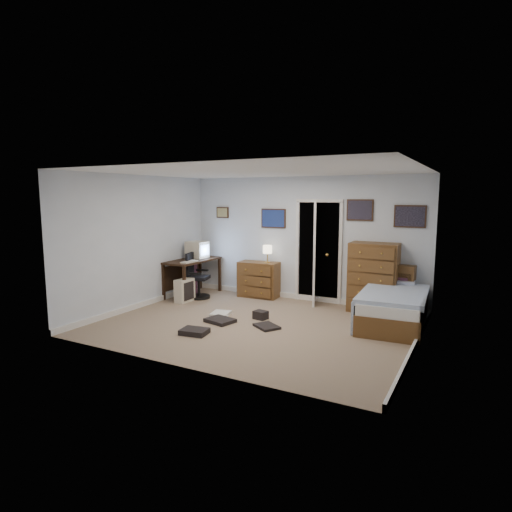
{
  "coord_description": "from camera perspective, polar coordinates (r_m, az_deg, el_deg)",
  "views": [
    {
      "loc": [
        3.22,
        -6.04,
        2.11
      ],
      "look_at": [
        -0.17,
        0.3,
        1.1
      ],
      "focal_mm": 30.0,
      "sensor_mm": 36.0,
      "label": 1
    }
  ],
  "objects": [
    {
      "name": "floor",
      "position": [
        7.17,
        0.03,
        -9.21
      ],
      "size": [
        5.0,
        4.0,
        0.02
      ],
      "primitive_type": "cube",
      "color": "#866F5C",
      "rests_on": "ground"
    },
    {
      "name": "media_stack",
      "position": [
        9.4,
        -8.58,
        -2.35
      ],
      "size": [
        0.18,
        0.18,
        0.87
      ],
      "primitive_type": "cube",
      "rotation": [
        0.0,
        0.0,
        0.01
      ],
      "color": "maroon",
      "rests_on": "floor"
    },
    {
      "name": "doorway",
      "position": [
        8.87,
        8.96,
        0.72
      ],
      "size": [
        0.96,
        1.12,
        2.05
      ],
      "color": "black",
      "rests_on": "floor"
    },
    {
      "name": "wall_posters",
      "position": [
        8.46,
        9.83,
        5.42
      ],
      "size": [
        4.38,
        0.04,
        0.6
      ],
      "color": "#331E11",
      "rests_on": "floor"
    },
    {
      "name": "bed",
      "position": [
        7.48,
        17.84,
        -6.45
      ],
      "size": [
        1.13,
        1.96,
        0.62
      ],
      "rotation": [
        0.0,
        0.0,
        0.06
      ],
      "color": "brown",
      "rests_on": "floor"
    },
    {
      "name": "low_dresser",
      "position": [
        9.0,
        0.38,
        -3.14
      ],
      "size": [
        0.86,
        0.47,
        0.74
      ],
      "primitive_type": "cube",
      "rotation": [
        0.0,
        0.0,
        0.07
      ],
      "color": "brown",
      "rests_on": "floor"
    },
    {
      "name": "tall_dresser",
      "position": [
        8.12,
        15.4,
        -2.76
      ],
      "size": [
        0.88,
        0.54,
        1.27
      ],
      "primitive_type": "cube",
      "rotation": [
        0.0,
        0.0,
        0.03
      ],
      "color": "brown",
      "rests_on": "floor"
    },
    {
      "name": "office_chair",
      "position": [
        8.98,
        -7.95,
        -3.27
      ],
      "size": [
        0.56,
        0.56,
        0.95
      ],
      "rotation": [
        0.0,
        0.0,
        0.26
      ],
      "color": "black",
      "rests_on": "floor"
    },
    {
      "name": "pc_tower",
      "position": [
        8.72,
        -9.49,
        -4.54
      ],
      "size": [
        0.22,
        0.44,
        0.46
      ],
      "rotation": [
        0.0,
        0.0,
        -0.01
      ],
      "color": "beige",
      "rests_on": "floor"
    },
    {
      "name": "floor_clutter",
      "position": [
        7.19,
        -3.94,
        -8.78
      ],
      "size": [
        1.5,
        1.5,
        0.14
      ],
      "rotation": [
        0.0,
        0.0,
        -0.35
      ],
      "color": "black",
      "rests_on": "floor"
    },
    {
      "name": "keyboard",
      "position": [
        8.79,
        -8.89,
        -0.76
      ],
      "size": [
        0.16,
        0.42,
        0.02
      ],
      "primitive_type": "cube",
      "rotation": [
        0.0,
        0.0,
        -0.01
      ],
      "color": "beige",
      "rests_on": "computer_desk"
    },
    {
      "name": "headboard_bookcase",
      "position": [
        8.21,
        16.99,
        -3.9
      ],
      "size": [
        0.99,
        0.3,
        0.88
      ],
      "rotation": [
        0.0,
        0.0,
        -0.05
      ],
      "color": "brown",
      "rests_on": "floor"
    },
    {
      "name": "computer_desk",
      "position": [
        9.26,
        -8.91,
        -1.51
      ],
      "size": [
        0.64,
        1.35,
        0.77
      ],
      "rotation": [
        0.0,
        0.0,
        -0.01
      ],
      "color": "black",
      "rests_on": "floor"
    },
    {
      "name": "table_lamp",
      "position": [
        8.81,
        1.54,
        0.81
      ],
      "size": [
        0.2,
        0.2,
        0.36
      ],
      "rotation": [
        0.0,
        0.0,
        0.07
      ],
      "color": "gold",
      "rests_on": "low_dresser"
    },
    {
      "name": "crt_monitor",
      "position": [
        9.26,
        -7.83,
        0.82
      ],
      "size": [
        0.41,
        0.38,
        0.37
      ],
      "rotation": [
        0.0,
        0.0,
        -0.01
      ],
      "color": "beige",
      "rests_on": "computer_desk"
    }
  ]
}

